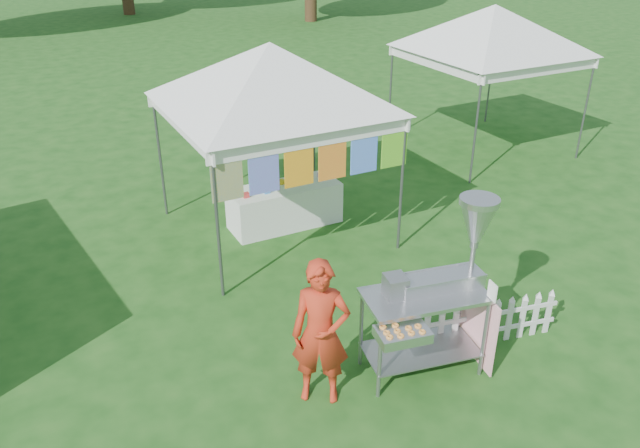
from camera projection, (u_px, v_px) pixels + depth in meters
ground at (396, 350)px, 7.41m from camera, size 120.00×120.00×0.00m
canopy_main at (270, 43)px, 8.81m from camera, size 4.24×4.24×3.45m
canopy_right at (496, 5)px, 12.27m from camera, size 4.24×4.24×3.45m
donut_cart at (446, 276)px, 6.61m from camera, size 1.60×0.99×2.04m
vendor at (321, 333)px, 6.35m from camera, size 0.72×0.65×1.65m
picket_fence at (489, 324)px, 7.39m from camera, size 1.77×0.39×0.56m
display_table at (285, 206)px, 10.19m from camera, size 1.80×0.70×0.69m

